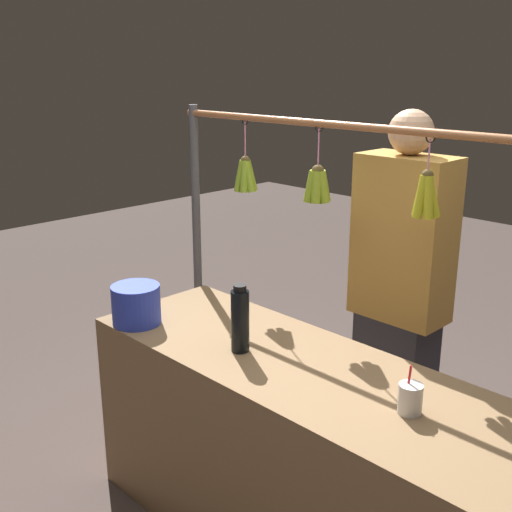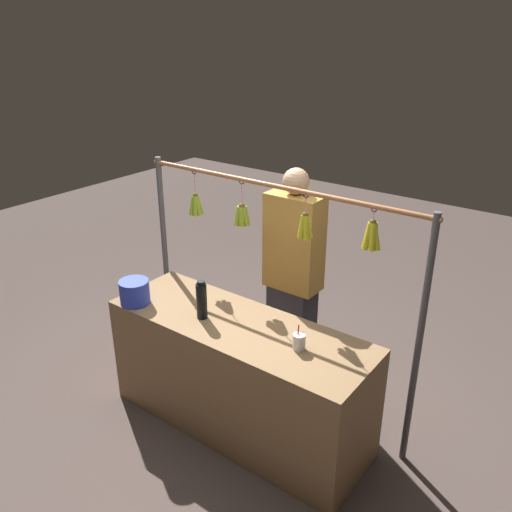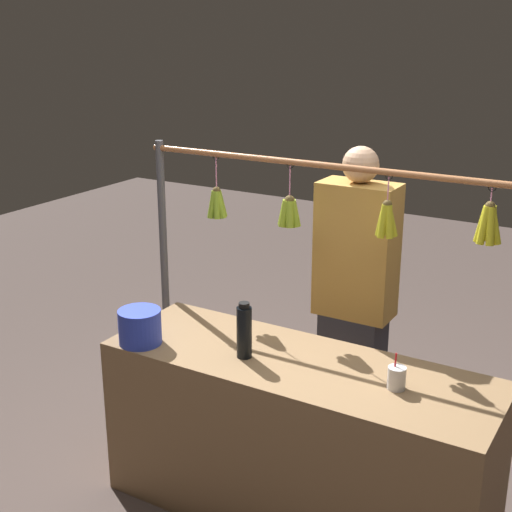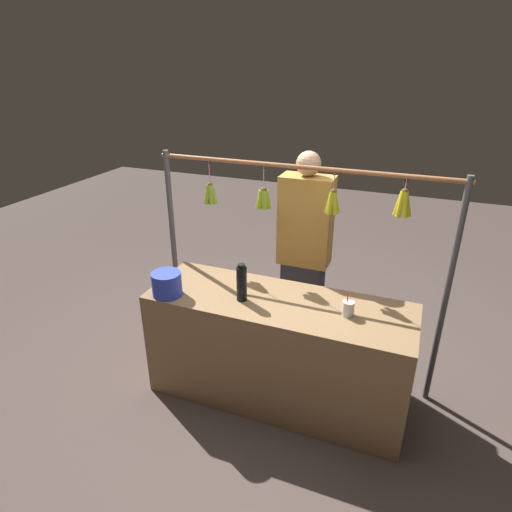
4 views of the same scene
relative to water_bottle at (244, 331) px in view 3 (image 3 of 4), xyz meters
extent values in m
plane|color=#50423D|center=(-0.25, -0.08, -0.97)|extent=(12.00, 12.00, 0.00)
cube|color=olive|center=(-0.25, -0.08, -0.55)|extent=(1.89, 0.64, 0.84)
cylinder|color=#4C4C51|center=(0.84, -0.47, -0.10)|extent=(0.04, 0.04, 1.74)
cylinder|color=#9E6038|center=(-0.25, -0.47, 0.73)|extent=(2.23, 0.03, 0.03)
torus|color=black|center=(-0.96, -0.47, 0.71)|extent=(0.04, 0.01, 0.04)
cylinder|color=pink|center=(-0.96, -0.47, 0.67)|extent=(0.01, 0.01, 0.08)
sphere|color=brown|center=(-0.96, -0.47, 0.63)|extent=(0.05, 0.05, 0.05)
cylinder|color=gold|center=(-0.94, -0.47, 0.54)|extent=(0.07, 0.04, 0.17)
cylinder|color=gold|center=(-0.95, -0.45, 0.54)|extent=(0.05, 0.06, 0.17)
cylinder|color=gold|center=(-0.98, -0.45, 0.54)|extent=(0.05, 0.06, 0.17)
cylinder|color=gold|center=(-0.99, -0.47, 0.54)|extent=(0.07, 0.04, 0.17)
cylinder|color=gold|center=(-0.98, -0.50, 0.54)|extent=(0.05, 0.06, 0.17)
cylinder|color=gold|center=(-0.95, -0.50, 0.54)|extent=(0.06, 0.07, 0.17)
torus|color=black|center=(-0.50, -0.47, 0.71)|extent=(0.04, 0.01, 0.04)
cylinder|color=pink|center=(-0.50, -0.47, 0.64)|extent=(0.01, 0.01, 0.13)
sphere|color=brown|center=(-0.50, -0.47, 0.57)|extent=(0.04, 0.04, 0.04)
cylinder|color=gold|center=(-0.47, -0.48, 0.50)|extent=(0.06, 0.04, 0.16)
cylinder|color=gold|center=(-0.49, -0.46, 0.50)|extent=(0.04, 0.05, 0.16)
cylinder|color=gold|center=(-0.51, -0.46, 0.50)|extent=(0.05, 0.05, 0.16)
cylinder|color=gold|center=(-0.51, -0.49, 0.50)|extent=(0.07, 0.06, 0.16)
cylinder|color=gold|center=(-0.49, -0.50, 0.50)|extent=(0.05, 0.07, 0.16)
torus|color=black|center=(0.02, -0.47, 0.71)|extent=(0.04, 0.02, 0.04)
cylinder|color=pink|center=(0.02, -0.47, 0.62)|extent=(0.01, 0.01, 0.18)
sphere|color=brown|center=(0.02, -0.47, 0.53)|extent=(0.05, 0.05, 0.05)
cylinder|color=#90AD28|center=(0.05, -0.47, 0.46)|extent=(0.07, 0.04, 0.14)
cylinder|color=#90AD28|center=(0.04, -0.45, 0.46)|extent=(0.05, 0.06, 0.14)
cylinder|color=#90AD28|center=(0.00, -0.45, 0.46)|extent=(0.06, 0.06, 0.14)
cylinder|color=#90AD28|center=(-0.01, -0.47, 0.46)|extent=(0.07, 0.04, 0.14)
cylinder|color=#90AD28|center=(0.01, -0.50, 0.46)|extent=(0.05, 0.07, 0.14)
cylinder|color=#90AD28|center=(0.03, -0.50, 0.46)|extent=(0.06, 0.07, 0.14)
torus|color=black|center=(0.46, -0.47, 0.71)|extent=(0.04, 0.01, 0.04)
cylinder|color=pink|center=(0.46, -0.47, 0.62)|extent=(0.01, 0.01, 0.18)
sphere|color=brown|center=(0.46, -0.47, 0.53)|extent=(0.04, 0.04, 0.04)
cylinder|color=#86AA29|center=(0.49, -0.47, 0.46)|extent=(0.07, 0.03, 0.15)
cylinder|color=#86AA29|center=(0.48, -0.45, 0.46)|extent=(0.05, 0.06, 0.15)
cylinder|color=#86AA29|center=(0.45, -0.45, 0.46)|extent=(0.05, 0.06, 0.15)
cylinder|color=#86AA29|center=(0.44, -0.47, 0.46)|extent=(0.07, 0.04, 0.15)
cylinder|color=#86AA29|center=(0.45, -0.49, 0.46)|extent=(0.06, 0.06, 0.15)
cylinder|color=#86AA29|center=(0.48, -0.50, 0.46)|extent=(0.05, 0.06, 0.15)
cylinder|color=black|center=(0.00, 0.00, -0.01)|extent=(0.07, 0.07, 0.25)
cylinder|color=black|center=(0.00, 0.00, 0.13)|extent=(0.05, 0.05, 0.02)
cylinder|color=blue|center=(0.52, 0.13, -0.05)|extent=(0.21, 0.21, 0.17)
cylinder|color=silver|center=(-0.73, -0.07, -0.08)|extent=(0.08, 0.08, 0.10)
cylinder|color=red|center=(-0.72, -0.07, -0.05)|extent=(0.01, 0.03, 0.16)
cube|color=#2D2D38|center=(-0.23, -0.77, -0.56)|extent=(0.33, 0.23, 0.84)
cube|color=#BF8C3F|center=(-0.23, -0.77, 0.23)|extent=(0.42, 0.23, 0.73)
sphere|color=tan|center=(-0.23, -0.77, 0.69)|extent=(0.19, 0.19, 0.19)
camera|label=1|loc=(-1.69, 1.58, 0.97)|focal=44.57mm
camera|label=2|loc=(-2.16, 2.29, 1.70)|focal=37.07mm
camera|label=3|loc=(-1.63, 2.63, 1.38)|focal=50.29mm
camera|label=4|loc=(-1.07, 2.44, 1.42)|focal=30.54mm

